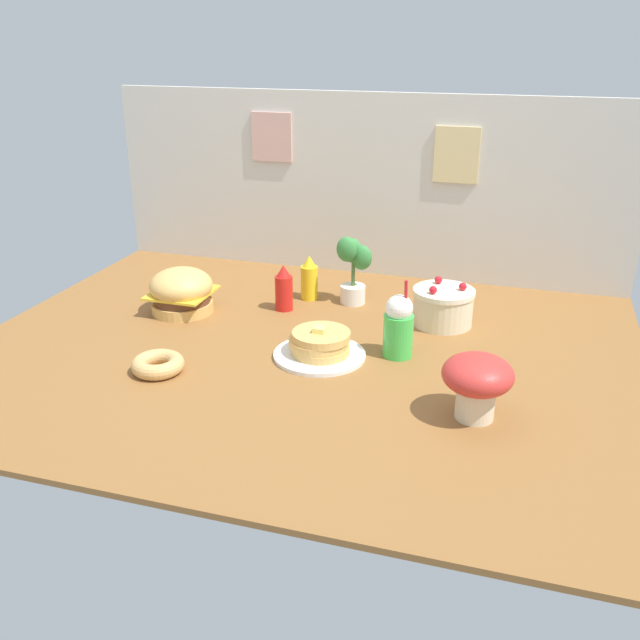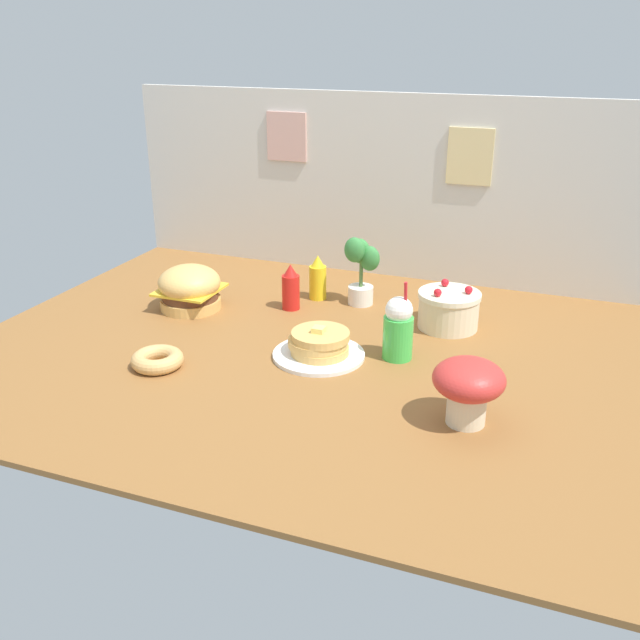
{
  "view_description": "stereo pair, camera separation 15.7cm",
  "coord_description": "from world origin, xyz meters",
  "views": [
    {
      "loc": [
        0.77,
        -2.24,
        1.11
      ],
      "look_at": [
        0.08,
        0.01,
        0.13
      ],
      "focal_mm": 39.57,
      "sensor_mm": 36.0,
      "label": 1
    },
    {
      "loc": [
        0.92,
        -2.19,
        1.11
      ],
      "look_at": [
        0.08,
        0.01,
        0.13
      ],
      "focal_mm": 39.57,
      "sensor_mm": 36.0,
      "label": 2
    }
  ],
  "objects": [
    {
      "name": "donut_pink_glaze",
      "position": [
        -0.41,
        -0.31,
        0.03
      ],
      "size": [
        0.18,
        0.18,
        0.06
      ],
      "color": "tan",
      "rests_on": "ground_plane"
    },
    {
      "name": "mustard_bottle",
      "position": [
        -0.13,
        0.53,
        0.09
      ],
      "size": [
        0.08,
        0.08,
        0.2
      ],
      "color": "yellow",
      "rests_on": "ground_plane"
    },
    {
      "name": "potted_plant",
      "position": [
        0.07,
        0.54,
        0.16
      ],
      "size": [
        0.15,
        0.11,
        0.3
      ],
      "color": "white",
      "rests_on": "ground_plane"
    },
    {
      "name": "pancake_stack",
      "position": [
        0.09,
        -0.03,
        0.04
      ],
      "size": [
        0.34,
        0.34,
        0.12
      ],
      "color": "white",
      "rests_on": "ground_plane"
    },
    {
      "name": "burger",
      "position": [
        -0.59,
        0.22,
        0.09
      ],
      "size": [
        0.26,
        0.26,
        0.19
      ],
      "color": "#DBA859",
      "rests_on": "ground_plane"
    },
    {
      "name": "ground_plane",
      "position": [
        0.0,
        0.0,
        -0.01
      ],
      "size": [
        2.46,
        1.93,
        0.02
      ],
      "primitive_type": "cube",
      "color": "brown"
    },
    {
      "name": "ketchup_bottle",
      "position": [
        -0.19,
        0.37,
        0.09
      ],
      "size": [
        0.08,
        0.08,
        0.2
      ],
      "color": "red",
      "rests_on": "ground_plane"
    },
    {
      "name": "layer_cake",
      "position": [
        0.47,
        0.41,
        0.08
      ],
      "size": [
        0.25,
        0.25,
        0.18
      ],
      "color": "beige",
      "rests_on": "ground_plane"
    },
    {
      "name": "back_wall",
      "position": [
        0.0,
        0.96,
        0.43
      ],
      "size": [
        2.46,
        0.04,
        0.84
      ],
      "color": "beige",
      "rests_on": "ground_plane"
    },
    {
      "name": "mushroom_stool",
      "position": [
        0.67,
        -0.3,
        0.13
      ],
      "size": [
        0.22,
        0.22,
        0.21
      ],
      "color": "beige",
      "rests_on": "ground_plane"
    },
    {
      "name": "cream_soda_cup",
      "position": [
        0.36,
        0.07,
        0.12
      ],
      "size": [
        0.11,
        0.11,
        0.3
      ],
      "color": "green",
      "rests_on": "ground_plane"
    }
  ]
}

